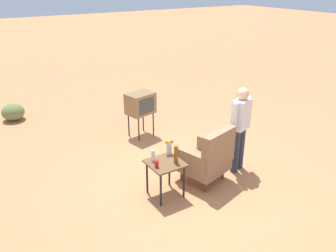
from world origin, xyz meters
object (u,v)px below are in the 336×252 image
at_px(side_table, 165,167).
at_px(bottle_tall_amber, 176,154).
at_px(person_standing, 240,125).
at_px(bottle_short_clear, 153,156).
at_px(flower_vase, 169,146).
at_px(tv_on_stand, 140,104).
at_px(armchair, 208,157).
at_px(soda_can_red, 157,164).

bearing_deg(side_table, bottle_tall_amber, 146.76).
relative_size(person_standing, bottle_short_clear, 8.20).
bearing_deg(flower_vase, side_table, 45.48).
distance_m(tv_on_stand, person_standing, 2.49).
xyz_separation_m(armchair, flower_vase, (0.64, -0.26, 0.28)).
xyz_separation_m(side_table, bottle_tall_amber, (-0.15, 0.10, 0.24)).
height_order(person_standing, bottle_tall_amber, person_standing).
bearing_deg(soda_can_red, side_table, -165.27).
relative_size(side_table, tv_on_stand, 0.61).
height_order(side_table, person_standing, person_standing).
distance_m(side_table, flower_vase, 0.39).
xyz_separation_m(armchair, tv_on_stand, (0.06, -2.38, 0.28)).
relative_size(bottle_short_clear, flower_vase, 0.75).
distance_m(person_standing, flower_vase, 1.42).
height_order(bottle_tall_amber, bottle_short_clear, bottle_tall_amber).
distance_m(side_table, soda_can_red, 0.25).
bearing_deg(flower_vase, person_standing, 170.54).
bearing_deg(bottle_tall_amber, person_standing, -176.94).
bearing_deg(person_standing, tv_on_stand, -70.98).
relative_size(armchair, bottle_short_clear, 5.30).
distance_m(bottle_tall_amber, flower_vase, 0.32).
bearing_deg(side_table, soda_can_red, 14.73).
distance_m(armchair, tv_on_stand, 2.40).
bearing_deg(flower_vase, tv_on_stand, -105.41).
height_order(soda_can_red, bottle_short_clear, bottle_short_clear).
distance_m(armchair, soda_can_red, 1.06).
relative_size(side_table, flower_vase, 2.37).
relative_size(side_table, person_standing, 0.38).
distance_m(armchair, person_standing, 0.87).
height_order(armchair, person_standing, person_standing).
bearing_deg(soda_can_red, armchair, -179.82).
height_order(armchair, flower_vase, armchair).
height_order(side_table, flower_vase, flower_vase).
xyz_separation_m(tv_on_stand, flower_vase, (0.58, 2.12, -0.01)).
distance_m(armchair, flower_vase, 0.75).
bearing_deg(bottle_short_clear, soda_can_red, 75.64).
height_order(armchair, tv_on_stand, armchair).
distance_m(tv_on_stand, bottle_tall_amber, 2.52).
xyz_separation_m(armchair, soda_can_red, (1.05, 0.00, 0.19)).
bearing_deg(person_standing, soda_can_red, 1.04).
xyz_separation_m(person_standing, soda_can_red, (1.80, 0.03, -0.25)).
relative_size(bottle_tall_amber, soda_can_red, 2.46).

